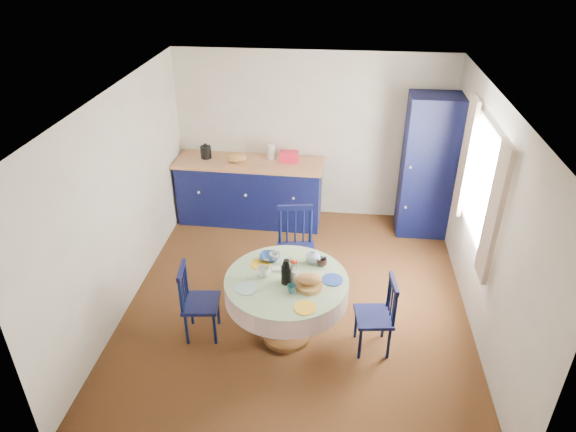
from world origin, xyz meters
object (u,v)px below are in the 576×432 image
(mug_a, at_px, (264,272))
(kitchen_counter, at_px, (250,190))
(chair_left, at_px, (197,301))
(mug_d, at_px, (274,257))
(dining_table, at_px, (287,289))
(mug_b, at_px, (291,289))
(chair_far, at_px, (296,248))
(chair_right, at_px, (378,315))
(mug_c, at_px, (322,262))
(pantry_cabinet, at_px, (428,167))
(cobalt_bowl, at_px, (270,257))

(mug_a, bearing_deg, kitchen_counter, 103.19)
(chair_left, relative_size, mug_a, 6.44)
(chair_left, relative_size, mug_d, 8.23)
(dining_table, distance_m, mug_b, 0.28)
(dining_table, relative_size, mug_a, 9.40)
(chair_far, relative_size, mug_b, 11.33)
(chair_right, xyz_separation_m, mug_a, (-1.20, 0.09, 0.39))
(dining_table, bearing_deg, mug_c, 39.30)
(chair_right, height_order, mug_d, mug_d)
(chair_left, xyz_separation_m, chair_right, (1.92, -0.01, -0.00))
(chair_left, height_order, chair_right, chair_left)
(chair_left, height_order, mug_a, mug_a)
(mug_b, distance_m, mug_c, 0.57)
(pantry_cabinet, relative_size, chair_far, 1.96)
(kitchen_counter, height_order, mug_d, kitchen_counter)
(mug_c, xyz_separation_m, cobalt_bowl, (-0.57, 0.05, -0.02))
(mug_a, height_order, mug_c, mug_a)
(chair_left, relative_size, chair_right, 1.01)
(mug_d, bearing_deg, dining_table, -60.45)
(chair_far, relative_size, mug_d, 9.74)
(chair_left, distance_m, mug_a, 0.82)
(pantry_cabinet, xyz_separation_m, chair_far, (-1.71, -1.50, -0.49))
(kitchen_counter, distance_m, chair_right, 3.14)
(dining_table, height_order, cobalt_bowl, dining_table)
(mug_c, bearing_deg, mug_a, -156.60)
(kitchen_counter, bearing_deg, mug_c, -60.63)
(chair_right, distance_m, mug_c, 0.80)
(chair_right, height_order, mug_b, chair_right)
(mug_a, bearing_deg, chair_left, -173.81)
(pantry_cabinet, distance_m, mug_d, 2.88)
(chair_far, bearing_deg, mug_b, -96.08)
(kitchen_counter, height_order, mug_b, kitchen_counter)
(mug_d, bearing_deg, chair_left, -155.32)
(chair_left, bearing_deg, mug_c, -82.06)
(chair_left, distance_m, cobalt_bowl, 0.91)
(mug_c, height_order, mug_d, mug_d)
(dining_table, xyz_separation_m, chair_left, (-0.97, -0.05, -0.21))
(chair_left, bearing_deg, chair_right, -96.77)
(chair_far, bearing_deg, mug_d, -114.38)
(chair_left, bearing_deg, mug_b, -105.32)
(kitchen_counter, height_order, chair_left, kitchen_counter)
(mug_d, bearing_deg, pantry_cabinet, 48.78)
(mug_d, distance_m, cobalt_bowl, 0.06)
(mug_b, xyz_separation_m, cobalt_bowl, (-0.29, 0.55, -0.02))
(chair_right, bearing_deg, mug_d, -115.47)
(pantry_cabinet, bearing_deg, kitchen_counter, 179.02)
(mug_d, xyz_separation_m, cobalt_bowl, (-0.05, 0.03, -0.02))
(mug_b, bearing_deg, cobalt_bowl, 118.10)
(kitchen_counter, height_order, pantry_cabinet, pantry_cabinet)
(kitchen_counter, bearing_deg, chair_far, -60.08)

